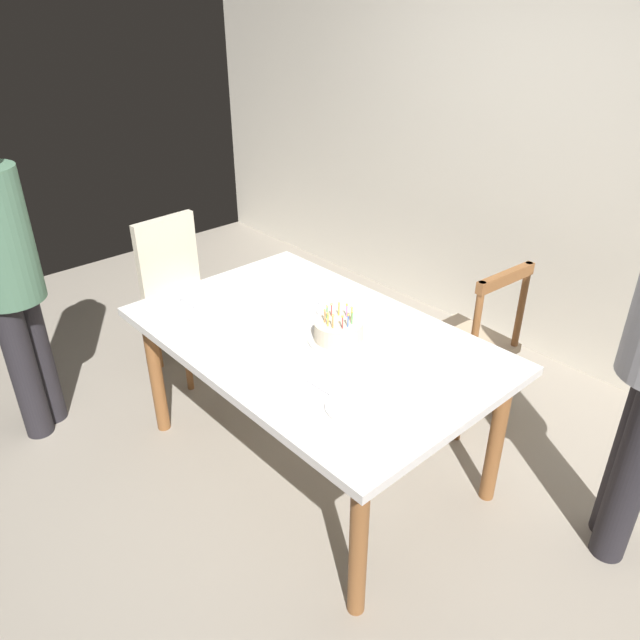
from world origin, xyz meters
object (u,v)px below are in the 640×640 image
(dining_table, at_px, (313,350))
(chair_upholstered, at_px, (181,288))
(chair_spindle_back, at_px, (467,345))
(plate_near_guest, at_px, (354,407))
(person_celebrant, at_px, (6,274))
(birthday_cake, at_px, (338,332))
(plate_near_celebrant, at_px, (211,315))
(plate_far_side, at_px, (338,310))

(dining_table, height_order, chair_upholstered, chair_upholstered)
(chair_spindle_back, distance_m, chair_upholstered, 1.73)
(plate_near_guest, bearing_deg, chair_upholstered, 171.41)
(person_celebrant, bearing_deg, chair_upholstered, 91.63)
(dining_table, height_order, person_celebrant, person_celebrant)
(chair_spindle_back, relative_size, chair_upholstered, 1.00)
(dining_table, xyz_separation_m, chair_upholstered, (-1.24, 0.02, -0.13))
(plate_near_guest, height_order, person_celebrant, person_celebrant)
(plate_near_guest, distance_m, person_celebrant, 1.85)
(chair_spindle_back, bearing_deg, person_celebrant, -129.88)
(birthday_cake, xyz_separation_m, plate_near_guest, (0.40, -0.30, -0.04))
(birthday_cake, distance_m, plate_near_celebrant, 0.65)
(plate_far_side, xyz_separation_m, chair_upholstered, (-1.15, -0.23, -0.22))
(plate_near_guest, bearing_deg, dining_table, 154.32)
(dining_table, relative_size, birthday_cake, 6.06)
(birthday_cake, distance_m, chair_spindle_back, 0.89)
(plate_near_celebrant, bearing_deg, dining_table, 27.68)
(plate_far_side, distance_m, chair_spindle_back, 0.77)
(plate_near_celebrant, height_order, plate_far_side, same)
(birthday_cake, height_order, chair_spindle_back, chair_spindle_back)
(plate_near_guest, distance_m, chair_upholstered, 1.78)
(chair_spindle_back, bearing_deg, plate_near_guest, -77.86)
(birthday_cake, xyz_separation_m, person_celebrant, (-1.32, -0.97, 0.13))
(plate_near_celebrant, relative_size, plate_far_side, 1.00)
(dining_table, bearing_deg, plate_near_guest, -25.68)
(plate_near_celebrant, relative_size, chair_upholstered, 0.23)
(plate_near_celebrant, xyz_separation_m, person_celebrant, (-0.74, -0.67, 0.17))
(chair_upholstered, bearing_deg, plate_near_guest, -8.59)
(plate_near_guest, height_order, chair_spindle_back, chair_spindle_back)
(plate_far_side, relative_size, person_celebrant, 0.14)
(plate_near_celebrant, distance_m, chair_spindle_back, 1.36)
(chair_spindle_back, bearing_deg, chair_upholstered, -150.81)
(birthday_cake, bearing_deg, plate_near_celebrant, -152.53)
(dining_table, bearing_deg, person_celebrant, -143.02)
(chair_upholstered, bearing_deg, chair_spindle_back, 29.19)
(dining_table, height_order, plate_near_guest, plate_near_guest)
(dining_table, bearing_deg, plate_near_celebrant, -152.32)
(dining_table, bearing_deg, chair_upholstered, 179.11)
(dining_table, xyz_separation_m, person_celebrant, (-1.21, -0.91, 0.26))
(dining_table, xyz_separation_m, plate_near_celebrant, (-0.47, -0.24, 0.08))
(dining_table, bearing_deg, chair_spindle_back, 72.55)
(chair_spindle_back, bearing_deg, plate_far_side, -119.97)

